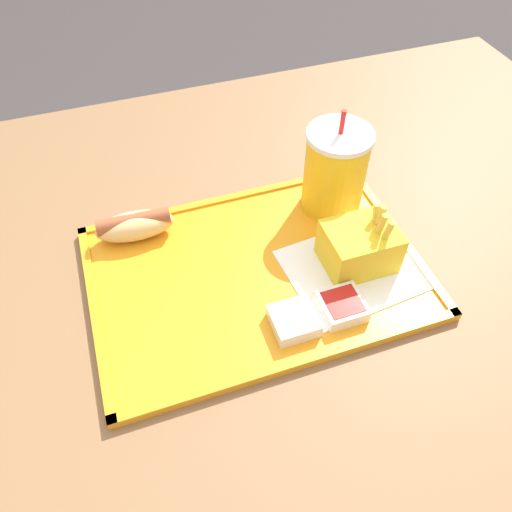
{
  "coord_description": "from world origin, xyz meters",
  "views": [
    {
      "loc": [
        -0.15,
        -0.43,
        1.31
      ],
      "look_at": [
        -0.01,
        -0.01,
        0.8
      ],
      "focal_mm": 35.0,
      "sensor_mm": 36.0,
      "label": 1
    }
  ],
  "objects_px": {
    "hot_dog_far": "(134,225)",
    "fries_carton": "(360,246)",
    "sauce_cup_ketchup": "(342,306)",
    "soda_cup": "(335,170)",
    "sauce_cup_mayo": "(294,320)"
  },
  "relations": [
    {
      "from": "soda_cup",
      "to": "sauce_cup_ketchup",
      "type": "height_order",
      "value": "soda_cup"
    },
    {
      "from": "soda_cup",
      "to": "hot_dog_far",
      "type": "bearing_deg",
      "value": 174.41
    },
    {
      "from": "sauce_cup_mayo",
      "to": "sauce_cup_ketchup",
      "type": "distance_m",
      "value": 0.07
    },
    {
      "from": "hot_dog_far",
      "to": "fries_carton",
      "type": "xyz_separation_m",
      "value": [
        0.28,
        -0.15,
        0.01
      ]
    },
    {
      "from": "fries_carton",
      "to": "sauce_cup_ketchup",
      "type": "relative_size",
      "value": 1.76
    },
    {
      "from": "soda_cup",
      "to": "hot_dog_far",
      "type": "distance_m",
      "value": 0.3
    },
    {
      "from": "sauce_cup_ketchup",
      "to": "sauce_cup_mayo",
      "type": "bearing_deg",
      "value": -179.57
    },
    {
      "from": "soda_cup",
      "to": "sauce_cup_mayo",
      "type": "xyz_separation_m",
      "value": [
        -0.14,
        -0.19,
        -0.06
      ]
    },
    {
      "from": "sauce_cup_mayo",
      "to": "sauce_cup_ketchup",
      "type": "relative_size",
      "value": 1.0
    },
    {
      "from": "fries_carton",
      "to": "sauce_cup_mayo",
      "type": "relative_size",
      "value": 1.76
    },
    {
      "from": "soda_cup",
      "to": "fries_carton",
      "type": "height_order",
      "value": "soda_cup"
    },
    {
      "from": "fries_carton",
      "to": "sauce_cup_ketchup",
      "type": "height_order",
      "value": "fries_carton"
    },
    {
      "from": "soda_cup",
      "to": "sauce_cup_ketchup",
      "type": "relative_size",
      "value": 3.04
    },
    {
      "from": "sauce_cup_mayo",
      "to": "sauce_cup_ketchup",
      "type": "xyz_separation_m",
      "value": [
        0.07,
        0.0,
        0.0
      ]
    },
    {
      "from": "fries_carton",
      "to": "sauce_cup_ketchup",
      "type": "distance_m",
      "value": 0.09
    }
  ]
}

